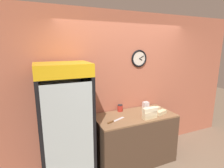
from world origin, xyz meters
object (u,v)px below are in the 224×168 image
(sandwich_flat_right, at_px, (161,112))
(napkin_dispenser, at_px, (146,105))
(chefs_knife, at_px, (114,121))
(beverage_cooler, at_px, (65,118))
(sandwich_flat_left, at_px, (155,109))
(condiment_jar, at_px, (120,108))
(sandwich_stack_middle, at_px, (150,113))
(sandwich_stack_top, at_px, (150,110))
(sandwich_stack_bottom, at_px, (150,117))

(sandwich_flat_right, bearing_deg, napkin_dispenser, 99.64)
(chefs_knife, distance_m, napkin_dispenser, 0.91)
(beverage_cooler, bearing_deg, sandwich_flat_left, -1.02)
(condiment_jar, bearing_deg, beverage_cooler, -168.39)
(sandwich_stack_middle, height_order, napkin_dispenser, sandwich_stack_middle)
(beverage_cooler, height_order, chefs_knife, beverage_cooler)
(sandwich_flat_right, xyz_separation_m, chefs_knife, (-0.91, 0.05, -0.02))
(sandwich_flat_right, distance_m, chefs_knife, 0.91)
(beverage_cooler, height_order, napkin_dispenser, beverage_cooler)
(sandwich_stack_middle, relative_size, sandwich_flat_left, 1.10)
(sandwich_stack_middle, height_order, sandwich_stack_top, sandwich_stack_top)
(sandwich_stack_top, distance_m, sandwich_flat_right, 0.34)
(condiment_jar, bearing_deg, sandwich_stack_middle, -58.24)
(sandwich_stack_middle, distance_m, condiment_jar, 0.59)
(sandwich_stack_middle, relative_size, sandwich_stack_top, 1.02)
(sandwich_stack_middle, relative_size, sandwich_flat_right, 1.08)
(sandwich_flat_left, height_order, napkin_dispenser, napkin_dispenser)
(sandwich_stack_middle, bearing_deg, beverage_cooler, 168.08)
(sandwich_stack_top, distance_m, chefs_knife, 0.63)
(sandwich_flat_left, bearing_deg, sandwich_stack_bottom, -139.78)
(sandwich_stack_middle, distance_m, sandwich_flat_right, 0.32)
(sandwich_stack_middle, height_order, sandwich_flat_right, sandwich_stack_middle)
(sandwich_stack_bottom, bearing_deg, condiment_jar, 121.76)
(napkin_dispenser, bearing_deg, sandwich_flat_left, -73.36)
(beverage_cooler, bearing_deg, sandwich_flat_right, -7.01)
(sandwich_stack_bottom, relative_size, sandwich_stack_middle, 1.00)
(sandwich_flat_left, bearing_deg, beverage_cooler, 178.98)
(sandwich_stack_bottom, xyz_separation_m, napkin_dispenser, (0.24, 0.47, 0.03))
(sandwich_flat_left, relative_size, napkin_dispenser, 1.98)
(sandwich_flat_left, relative_size, condiment_jar, 1.85)
(sandwich_stack_bottom, relative_size, sandwich_flat_left, 1.10)
(sandwich_flat_left, bearing_deg, sandwich_flat_right, -89.25)
(chefs_knife, bearing_deg, sandwich_flat_right, -3.02)
(sandwich_stack_top, relative_size, sandwich_flat_right, 1.05)
(sandwich_stack_bottom, relative_size, sandwich_flat_right, 1.07)
(sandwich_stack_top, bearing_deg, sandwich_stack_bottom, 0.00)
(beverage_cooler, distance_m, sandwich_stack_top, 1.38)
(sandwich_stack_bottom, xyz_separation_m, condiment_jar, (-0.31, 0.50, 0.03))
(beverage_cooler, relative_size, sandwich_flat_left, 7.86)
(condiment_jar, bearing_deg, sandwich_flat_right, -34.25)
(sandwich_stack_bottom, xyz_separation_m, sandwich_stack_top, (0.00, 0.00, 0.13))
(napkin_dispenser, bearing_deg, condiment_jar, 176.66)
(beverage_cooler, bearing_deg, condiment_jar, 11.61)
(chefs_knife, bearing_deg, beverage_cooler, 168.22)
(sandwich_flat_left, relative_size, sandwich_flat_right, 0.98)
(beverage_cooler, bearing_deg, napkin_dispenser, 6.53)
(sandwich_stack_top, relative_size, condiment_jar, 1.99)
(beverage_cooler, distance_m, sandwich_flat_left, 1.66)
(chefs_knife, bearing_deg, sandwich_flat_left, 7.93)
(napkin_dispenser, bearing_deg, sandwich_stack_top, -117.10)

